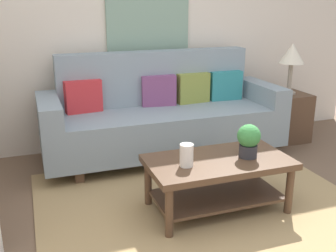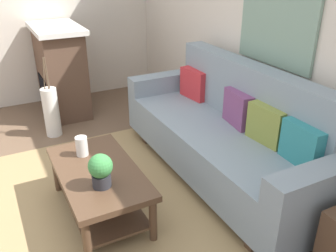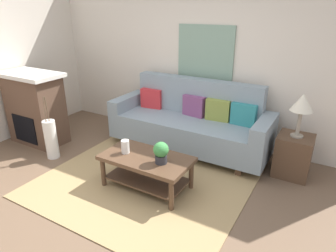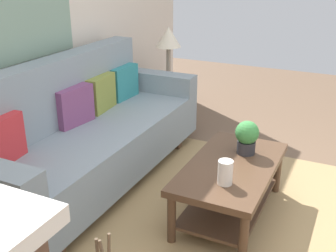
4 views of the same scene
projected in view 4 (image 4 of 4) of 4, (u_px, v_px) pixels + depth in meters
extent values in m
plane|color=brown|center=(286.00, 238.00, 2.92)|extent=(9.56, 9.56, 0.00)
cube|color=beige|center=(20.00, 22.00, 3.32)|extent=(5.56, 0.10, 2.70)
cube|color=#A38456|center=(218.00, 219.00, 3.12)|extent=(2.56, 2.20, 0.01)
cube|color=gray|center=(96.00, 149.00, 3.52)|extent=(2.07, 0.84, 0.40)
cube|color=gray|center=(60.00, 90.00, 3.47)|extent=(2.07, 0.20, 0.56)
cube|color=gray|center=(157.00, 100.00, 4.43)|extent=(0.20, 0.84, 0.60)
cube|color=#513826|center=(19.00, 236.00, 2.84)|extent=(0.08, 0.74, 0.12)
cube|color=#513826|center=(148.00, 138.00, 4.40)|extent=(0.08, 0.74, 0.12)
cube|color=red|center=(1.00, 141.00, 2.81)|extent=(0.37, 0.16, 0.32)
cube|color=#7A4270|center=(74.00, 106.00, 3.46)|extent=(0.37, 0.17, 0.32)
cube|color=olive|center=(101.00, 93.00, 3.79)|extent=(0.37, 0.15, 0.32)
cube|color=teal|center=(123.00, 82.00, 4.12)|extent=(0.37, 0.14, 0.32)
cube|color=#513826|center=(231.00, 168.00, 3.03)|extent=(1.10, 0.60, 0.05)
cube|color=#513826|center=(229.00, 201.00, 3.14)|extent=(0.98, 0.50, 0.02)
cylinder|color=#513826|center=(244.00, 239.00, 2.61)|extent=(0.06, 0.06, 0.38)
cylinder|color=#513826|center=(277.00, 172.00, 3.42)|extent=(0.06, 0.06, 0.38)
cylinder|color=#513826|center=(172.00, 219.00, 2.81)|extent=(0.06, 0.06, 0.38)
cylinder|color=#513826|center=(220.00, 160.00, 3.62)|extent=(0.06, 0.06, 0.38)
cylinder|color=white|center=(225.00, 172.00, 2.74)|extent=(0.10, 0.10, 0.17)
cylinder|color=#2D2D33|center=(246.00, 147.00, 3.18)|extent=(0.14, 0.14, 0.10)
sphere|color=#3C8942|center=(247.00, 133.00, 3.14)|extent=(0.18, 0.18, 0.18)
cube|color=#513826|center=(168.00, 101.00, 4.84)|extent=(0.44, 0.44, 0.56)
cylinder|color=gray|center=(168.00, 77.00, 4.73)|extent=(0.16, 0.16, 0.02)
cylinder|color=gray|center=(168.00, 62.00, 4.67)|extent=(0.05, 0.05, 0.35)
cone|color=beige|center=(169.00, 37.00, 4.56)|extent=(0.28, 0.28, 0.22)
cube|color=gray|center=(31.00, 8.00, 3.31)|extent=(0.92, 0.03, 0.81)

